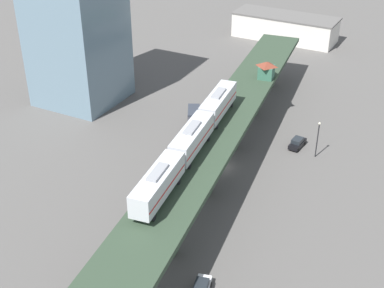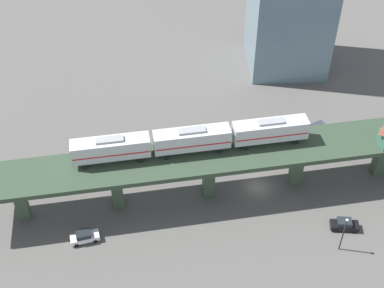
{
  "view_description": "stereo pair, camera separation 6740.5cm",
  "coord_description": "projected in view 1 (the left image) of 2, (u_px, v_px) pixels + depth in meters",
  "views": [
    {
      "loc": [
        31.33,
        -71.67,
        50.0
      ],
      "look_at": [
        -0.01,
        -11.12,
        10.25
      ],
      "focal_mm": 50.0,
      "sensor_mm": 36.0,
      "label": 1
    },
    {
      "loc": [
        62.42,
        -14.03,
        65.95
      ],
      "look_at": [
        -0.01,
        -11.12,
        10.25
      ],
      "focal_mm": 50.0,
      "sensor_mm": 36.0,
      "label": 2
    }
  ],
  "objects": [
    {
      "name": "elevated_viaduct",
      "position": [
        222.0,
        129.0,
        88.68
      ],
      "size": [
        19.8,
        92.33,
        8.75
      ],
      "color": "#2C3D2C",
      "rests_on": "ground"
    },
    {
      "name": "warehouse_building",
      "position": [
        285.0,
        27.0,
        148.3
      ],
      "size": [
        28.78,
        10.83,
        6.8
      ],
      "color": "beige",
      "rests_on": "ground"
    },
    {
      "name": "office_tower",
      "position": [
        75.0,
        17.0,
        107.13
      ],
      "size": [
        16.0,
        16.0,
        36.0
      ],
      "color": "slate",
      "rests_on": "ground"
    },
    {
      "name": "street_lamp",
      "position": [
        318.0,
        137.0,
        93.32
      ],
      "size": [
        0.44,
        0.44,
        6.94
      ],
      "color": "black",
      "rests_on": "ground"
    },
    {
      "name": "subway_train",
      "position": [
        192.0,
        138.0,
        78.4
      ],
      "size": [
        7.42,
        37.26,
        4.45
      ],
      "color": "silver",
      "rests_on": "elevated_viaduct"
    },
    {
      "name": "street_car_white",
      "position": [
        201.0,
        288.0,
        66.57
      ],
      "size": [
        2.76,
        4.69,
        1.89
      ],
      "color": "silver",
      "rests_on": "ground"
    },
    {
      "name": "delivery_truck",
      "position": [
        194.0,
        118.0,
        104.55
      ],
      "size": [
        5.21,
        7.45,
        3.2
      ],
      "color": "#333338",
      "rests_on": "ground"
    },
    {
      "name": "street_car_black",
      "position": [
        297.0,
        143.0,
        97.79
      ],
      "size": [
        2.33,
        4.57,
        1.89
      ],
      "color": "black",
      "rests_on": "ground"
    },
    {
      "name": "ground_plane",
      "position": [
        222.0,
        166.0,
        92.61
      ],
      "size": [
        400.0,
        400.0,
        0.0
      ],
      "primitive_type": "plane",
      "color": "#514F4C"
    },
    {
      "name": "signal_hut",
      "position": [
        266.0,
        70.0,
        102.99
      ],
      "size": [
        3.6,
        3.6,
        3.4
      ],
      "color": "#33604C",
      "rests_on": "elevated_viaduct"
    }
  ]
}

